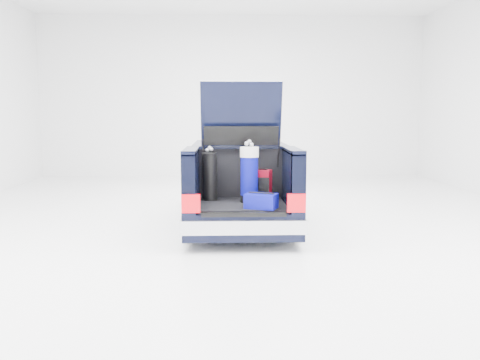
{
  "coord_description": "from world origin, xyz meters",
  "views": [
    {
      "loc": [
        -0.28,
        -9.15,
        1.95
      ],
      "look_at": [
        0.0,
        -0.5,
        0.83
      ],
      "focal_mm": 38.0,
      "sensor_mm": 36.0,
      "label": 1
    }
  ],
  "objects_px": {
    "red_suitcase": "(261,185)",
    "black_golf_bag": "(210,176)",
    "car": "(239,184)",
    "blue_duffel": "(261,201)",
    "blue_golf_bag": "(249,174)"
  },
  "relations": [
    {
      "from": "red_suitcase",
      "to": "black_golf_bag",
      "type": "height_order",
      "value": "black_golf_bag"
    },
    {
      "from": "red_suitcase",
      "to": "blue_duffel",
      "type": "xyz_separation_m",
      "value": [
        -0.04,
        -0.65,
        -0.14
      ]
    },
    {
      "from": "car",
      "to": "blue_golf_bag",
      "type": "bearing_deg",
      "value": -85.47
    },
    {
      "from": "black_golf_bag",
      "to": "blue_duffel",
      "type": "height_order",
      "value": "black_golf_bag"
    },
    {
      "from": "blue_golf_bag",
      "to": "blue_duffel",
      "type": "relative_size",
      "value": 1.86
    },
    {
      "from": "red_suitcase",
      "to": "black_golf_bag",
      "type": "relative_size",
      "value": 0.61
    },
    {
      "from": "red_suitcase",
      "to": "blue_duffel",
      "type": "height_order",
      "value": "red_suitcase"
    },
    {
      "from": "red_suitcase",
      "to": "blue_golf_bag",
      "type": "xyz_separation_m",
      "value": [
        -0.19,
        -0.12,
        0.2
      ]
    },
    {
      "from": "red_suitcase",
      "to": "blue_duffel",
      "type": "bearing_deg",
      "value": -72.32
    },
    {
      "from": "car",
      "to": "red_suitcase",
      "type": "xyz_separation_m",
      "value": [
        0.31,
        -1.35,
        0.17
      ]
    },
    {
      "from": "car",
      "to": "blue_duffel",
      "type": "height_order",
      "value": "car"
    },
    {
      "from": "blue_golf_bag",
      "to": "blue_duffel",
      "type": "distance_m",
      "value": 0.65
    },
    {
      "from": "car",
      "to": "blue_duffel",
      "type": "xyz_separation_m",
      "value": [
        0.26,
        -2.01,
        0.03
      ]
    },
    {
      "from": "red_suitcase",
      "to": "black_golf_bag",
      "type": "distance_m",
      "value": 0.82
    },
    {
      "from": "car",
      "to": "blue_golf_bag",
      "type": "distance_m",
      "value": 1.52
    }
  ]
}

